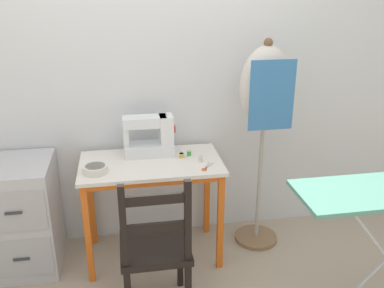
# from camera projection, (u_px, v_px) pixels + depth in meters

# --- Properties ---
(ground_plane) EXTENTS (14.00, 14.00, 0.00)m
(ground_plane) POSITION_uv_depth(u_px,v_px,m) (158.00, 276.00, 2.89)
(ground_plane) COLOR tan
(wall_back) EXTENTS (10.00, 0.05, 2.55)m
(wall_back) POSITION_uv_depth(u_px,v_px,m) (144.00, 72.00, 2.96)
(wall_back) COLOR silver
(wall_back) RESTS_ON ground_plane
(sewing_table) EXTENTS (0.95, 0.53, 0.73)m
(sewing_table) POSITION_uv_depth(u_px,v_px,m) (152.00, 177.00, 2.89)
(sewing_table) COLOR silver
(sewing_table) RESTS_ON ground_plane
(sewing_machine) EXTENTS (0.35, 0.16, 0.30)m
(sewing_machine) POSITION_uv_depth(u_px,v_px,m) (151.00, 137.00, 2.93)
(sewing_machine) COLOR white
(sewing_machine) RESTS_ON sewing_table
(fabric_bowl) EXTENTS (0.16, 0.16, 0.05)m
(fabric_bowl) POSITION_uv_depth(u_px,v_px,m) (95.00, 169.00, 2.70)
(fabric_bowl) COLOR silver
(fabric_bowl) RESTS_ON sewing_table
(scissors) EXTENTS (0.10, 0.13, 0.01)m
(scissors) POSITION_uv_depth(u_px,v_px,m) (206.00, 168.00, 2.77)
(scissors) COLOR silver
(scissors) RESTS_ON sewing_table
(thread_spool_near_machine) EXTENTS (0.04, 0.04, 0.03)m
(thread_spool_near_machine) POSITION_uv_depth(u_px,v_px,m) (181.00, 155.00, 2.92)
(thread_spool_near_machine) COLOR yellow
(thread_spool_near_machine) RESTS_ON sewing_table
(thread_spool_mid_table) EXTENTS (0.04, 0.04, 0.04)m
(thread_spool_mid_table) POSITION_uv_depth(u_px,v_px,m) (189.00, 153.00, 2.95)
(thread_spool_mid_table) COLOR green
(thread_spool_mid_table) RESTS_ON sewing_table
(thread_spool_far_edge) EXTENTS (0.04, 0.04, 0.04)m
(thread_spool_far_edge) POSITION_uv_depth(u_px,v_px,m) (200.00, 159.00, 2.86)
(thread_spool_far_edge) COLOR silver
(thread_spool_far_edge) RESTS_ON sewing_table
(wooden_chair) EXTENTS (0.40, 0.38, 0.92)m
(wooden_chair) POSITION_uv_depth(u_px,v_px,m) (155.00, 249.00, 2.45)
(wooden_chair) COLOR black
(wooden_chair) RESTS_ON ground_plane
(filing_cabinet) EXTENTS (0.41, 0.51, 0.77)m
(filing_cabinet) POSITION_uv_depth(u_px,v_px,m) (25.00, 215.00, 2.89)
(filing_cabinet) COLOR #B7B7BC
(filing_cabinet) RESTS_ON ground_plane
(dress_form) EXTENTS (0.35, 0.32, 1.52)m
(dress_form) POSITION_uv_depth(u_px,v_px,m) (265.00, 98.00, 2.88)
(dress_form) COLOR #846647
(dress_form) RESTS_ON ground_plane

